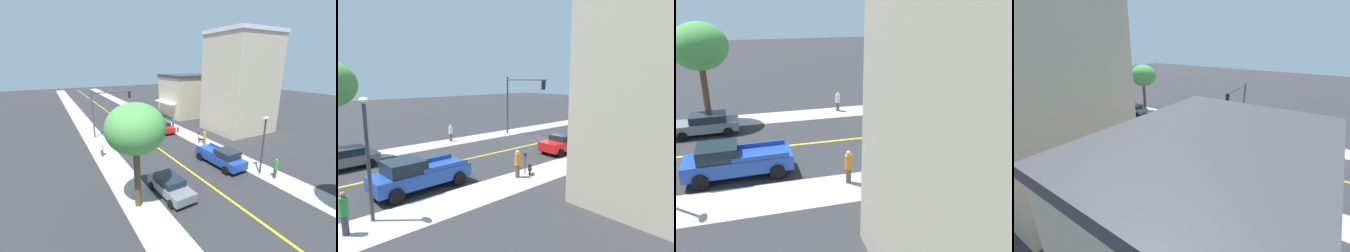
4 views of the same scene
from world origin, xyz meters
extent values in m
plane|color=#2D2D30|center=(0.00, 0.00, 0.00)|extent=(140.00, 140.00, 0.00)
cube|color=#ADA8A0|center=(-6.06, 0.00, 0.00)|extent=(2.73, 126.00, 0.01)
cube|color=#ADA8A0|center=(6.06, 0.00, 0.00)|extent=(2.73, 126.00, 0.01)
cube|color=yellow|center=(0.00, 0.00, 0.00)|extent=(0.20, 126.00, 0.00)
cylinder|color=brown|center=(6.24, 17.23, 2.11)|extent=(0.46, 0.46, 4.21)
ellipsoid|color=#4C9947|center=(6.24, 17.23, 5.74)|extent=(4.07, 4.07, 3.46)
cylinder|color=red|center=(-5.37, 3.43, 0.35)|extent=(0.24, 0.24, 0.69)
sphere|color=#232328|center=(-5.37, 3.43, 0.76)|extent=(0.22, 0.22, 0.22)
cylinder|color=#232328|center=(-5.54, 3.43, 0.38)|extent=(0.10, 0.10, 0.10)
cylinder|color=#232328|center=(-5.20, 3.43, 0.38)|extent=(0.10, 0.10, 0.10)
cylinder|color=#4C4C51|center=(-5.36, 8.56, 0.56)|extent=(0.07, 0.07, 1.13)
cube|color=#2D2D33|center=(-5.36, 8.56, 1.26)|extent=(0.12, 0.18, 0.26)
cylinder|color=#474C47|center=(5.85, -0.10, 3.17)|extent=(0.20, 0.20, 6.35)
cylinder|color=#474C47|center=(3.04, -0.10, 6.03)|extent=(5.63, 0.14, 0.14)
cube|color=black|center=(0.62, -0.10, 5.53)|extent=(0.26, 0.32, 0.90)
sphere|color=red|center=(0.62, -0.10, 5.83)|extent=(0.20, 0.20, 0.20)
sphere|color=yellow|center=(0.62, -0.10, 5.53)|extent=(0.20, 0.20, 0.20)
sphere|color=green|center=(0.62, -0.10, 5.23)|extent=(0.20, 0.20, 0.20)
cube|color=red|center=(-3.64, 2.16, 0.68)|extent=(1.98, 4.39, 0.73)
cube|color=#19232D|center=(-3.64, 1.95, 1.28)|extent=(1.69, 2.39, 0.47)
cylinder|color=black|center=(-4.50, 3.62, 0.32)|extent=(0.24, 0.65, 0.64)
cylinder|color=black|center=(-2.67, 3.56, 0.32)|extent=(0.24, 0.65, 0.64)
cylinder|color=black|center=(-4.60, 0.77, 0.32)|extent=(0.24, 0.65, 0.64)
cylinder|color=black|center=(-2.77, 0.70, 0.32)|extent=(0.24, 0.65, 0.64)
cube|color=slate|center=(3.56, 17.18, 0.64)|extent=(2.02, 4.48, 0.63)
cube|color=#19232D|center=(3.57, 16.96, 1.21)|extent=(1.71, 2.45, 0.51)
cylinder|color=black|center=(2.58, 18.59, 0.32)|extent=(0.25, 0.65, 0.64)
cylinder|color=black|center=(4.40, 18.68, 0.32)|extent=(0.25, 0.65, 0.64)
cylinder|color=black|center=(2.72, 15.69, 0.32)|extent=(0.25, 0.65, 0.64)
cylinder|color=black|center=(4.53, 15.78, 0.32)|extent=(0.25, 0.65, 0.64)
cube|color=#1E429E|center=(-3.37, 14.84, 0.78)|extent=(2.10, 5.56, 0.77)
cube|color=#19232D|center=(-3.40, 15.83, 1.51)|extent=(1.83, 2.03, 0.69)
cube|color=#1E429E|center=(-4.22, 13.71, 1.29)|extent=(0.19, 2.86, 0.24)
cube|color=#1E429E|center=(-2.45, 13.77, 1.29)|extent=(0.19, 2.86, 0.24)
cylinder|color=black|center=(-4.39, 16.68, 0.40)|extent=(0.31, 0.81, 0.80)
cylinder|color=black|center=(-2.47, 16.74, 0.40)|extent=(0.31, 0.81, 0.80)
cylinder|color=black|center=(-4.27, 12.94, 0.40)|extent=(0.31, 0.81, 0.80)
cylinder|color=black|center=(-2.35, 13.00, 0.40)|extent=(0.31, 0.81, 0.80)
cylinder|color=#33384C|center=(-6.25, 0.48, 0.39)|extent=(0.27, 0.27, 0.78)
cylinder|color=teal|center=(-6.25, 0.48, 1.14)|extent=(0.36, 0.36, 0.71)
sphere|color=brown|center=(-6.25, 0.48, 1.61)|extent=(0.22, 0.22, 0.22)
cylinder|color=brown|center=(6.46, 6.97, 0.37)|extent=(0.29, 0.29, 0.75)
cylinder|color=silver|center=(6.46, 6.97, 1.09)|extent=(0.39, 0.39, 0.68)
sphere|color=beige|center=(6.46, 6.97, 1.53)|extent=(0.21, 0.21, 0.21)
cylinder|color=brown|center=(-5.60, 9.49, 0.40)|extent=(0.28, 0.28, 0.80)
cylinder|color=orange|center=(-5.60, 9.49, 1.17)|extent=(0.37, 0.37, 0.73)
sphere|color=beige|center=(-5.60, 9.49, 1.65)|extent=(0.23, 0.23, 0.23)
ellipsoid|color=black|center=(-5.79, 8.56, 0.39)|extent=(0.63, 0.66, 0.28)
sphere|color=black|center=(-5.55, 8.30, 0.47)|extent=(0.22, 0.22, 0.22)
cylinder|color=black|center=(-5.64, 8.40, 0.13)|extent=(0.10, 0.10, 0.25)
cylinder|color=black|center=(-5.93, 8.73, 0.13)|extent=(0.10, 0.10, 0.25)
camera|label=1|loc=(11.15, 30.64, 9.86)|focal=24.08mm
camera|label=2|loc=(-18.03, 21.69, 6.17)|focal=30.80mm
camera|label=3|loc=(-20.37, 13.78, 8.66)|focal=36.33mm
camera|label=4|loc=(-21.43, -9.43, 11.31)|focal=24.48mm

